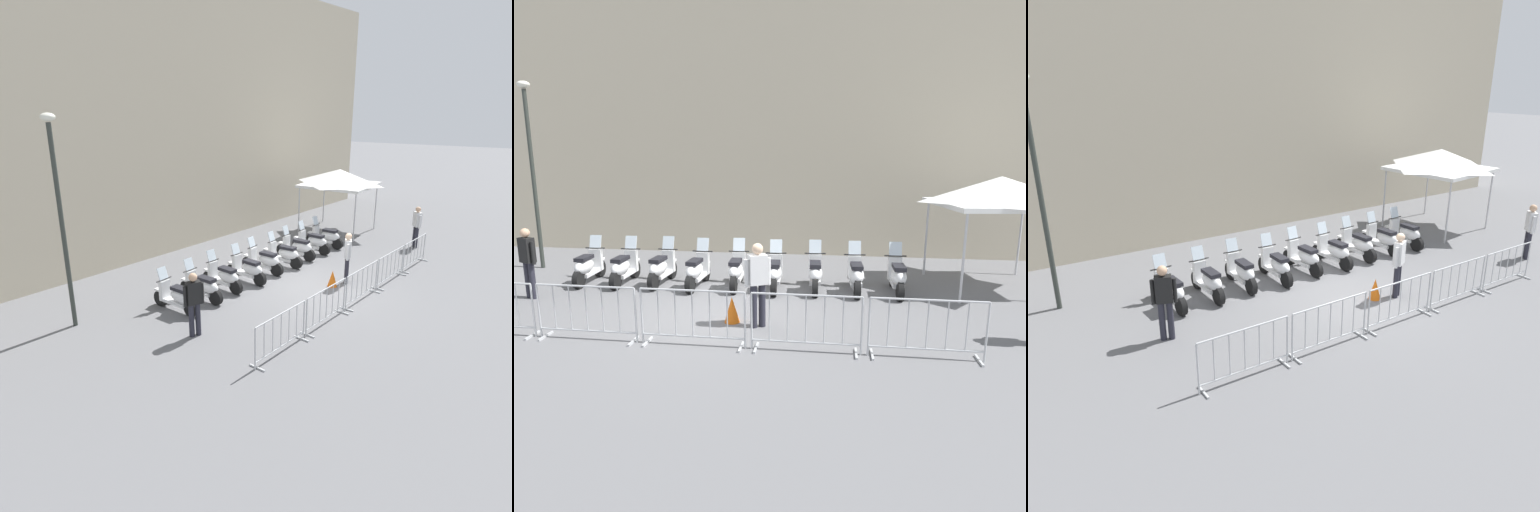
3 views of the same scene
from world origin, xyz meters
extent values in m
plane|color=slate|center=(0.00, 0.00, 0.00)|extent=(120.00, 120.00, 0.00)
cube|color=beige|center=(0.93, 7.67, 5.32)|extent=(28.09, 5.75, 10.64)
cylinder|color=black|center=(-3.79, 3.17, 0.24)|extent=(0.17, 0.49, 0.48)
cylinder|color=black|center=(-3.88, 1.94, 0.24)|extent=(0.17, 0.49, 0.48)
cube|color=white|center=(-3.84, 2.56, 0.28)|extent=(0.34, 0.88, 0.10)
ellipsoid|color=white|center=(-3.85, 2.28, 0.52)|extent=(0.42, 0.86, 0.40)
cube|color=black|center=(-3.85, 2.31, 0.74)|extent=(0.32, 0.62, 0.10)
cube|color=white|center=(-3.81, 2.99, 0.55)|extent=(0.35, 0.16, 0.60)
cylinder|color=black|center=(-3.81, 2.99, 0.88)|extent=(0.56, 0.07, 0.04)
cube|color=silver|center=(-3.80, 3.04, 1.06)|extent=(0.33, 0.16, 0.35)
cube|color=white|center=(-3.79, 3.17, 0.51)|extent=(0.22, 0.33, 0.06)
cylinder|color=black|center=(-2.75, 3.07, 0.24)|extent=(0.19, 0.49, 0.48)
cylinder|color=black|center=(-2.87, 1.83, 0.24)|extent=(0.19, 0.49, 0.48)
cube|color=white|center=(-2.81, 2.45, 0.28)|extent=(0.37, 0.89, 0.10)
ellipsoid|color=white|center=(-2.84, 2.17, 0.52)|extent=(0.44, 0.87, 0.40)
cube|color=black|center=(-2.84, 2.20, 0.74)|extent=(0.34, 0.63, 0.10)
cube|color=white|center=(-2.77, 2.88, 0.55)|extent=(0.35, 0.17, 0.60)
cylinder|color=black|center=(-2.77, 2.88, 0.88)|extent=(0.56, 0.09, 0.04)
cube|color=silver|center=(-2.76, 2.93, 1.06)|extent=(0.33, 0.17, 0.35)
cube|color=white|center=(-2.75, 3.07, 0.51)|extent=(0.23, 0.34, 0.06)
cylinder|color=black|center=(-1.68, 3.03, 0.24)|extent=(0.21, 0.50, 0.48)
cylinder|color=black|center=(-1.88, 1.80, 0.24)|extent=(0.21, 0.50, 0.48)
cube|color=white|center=(-1.78, 2.41, 0.28)|extent=(0.41, 0.90, 0.10)
ellipsoid|color=white|center=(-1.82, 2.14, 0.52)|extent=(0.49, 0.89, 0.40)
cube|color=black|center=(-1.82, 2.17, 0.74)|extent=(0.37, 0.64, 0.10)
cube|color=white|center=(-1.71, 2.84, 0.55)|extent=(0.36, 0.19, 0.60)
cylinder|color=black|center=(-1.71, 2.84, 0.88)|extent=(0.56, 0.12, 0.04)
cube|color=silver|center=(-1.70, 2.89, 1.06)|extent=(0.34, 0.19, 0.35)
cube|color=white|center=(-1.68, 3.03, 0.51)|extent=(0.25, 0.35, 0.06)
cylinder|color=black|center=(-0.68, 2.77, 0.24)|extent=(0.21, 0.50, 0.48)
cylinder|color=black|center=(-0.87, 1.55, 0.24)|extent=(0.21, 0.50, 0.48)
cube|color=white|center=(-0.77, 2.16, 0.28)|extent=(0.41, 0.90, 0.10)
ellipsoid|color=white|center=(-0.82, 1.88, 0.52)|extent=(0.49, 0.89, 0.40)
cube|color=black|center=(-0.81, 1.91, 0.74)|extent=(0.37, 0.64, 0.10)
cube|color=white|center=(-0.71, 2.59, 0.55)|extent=(0.36, 0.19, 0.60)
cylinder|color=black|center=(-0.71, 2.59, 0.88)|extent=(0.56, 0.12, 0.04)
cube|color=silver|center=(-0.70, 2.64, 1.06)|extent=(0.34, 0.19, 0.35)
cube|color=white|center=(-0.68, 2.77, 0.51)|extent=(0.25, 0.35, 0.06)
cylinder|color=black|center=(0.30, 2.78, 0.24)|extent=(0.17, 0.49, 0.48)
cylinder|color=black|center=(0.23, 1.54, 0.24)|extent=(0.17, 0.49, 0.48)
cube|color=white|center=(0.26, 2.16, 0.28)|extent=(0.33, 0.88, 0.10)
ellipsoid|color=white|center=(0.25, 1.88, 0.52)|extent=(0.41, 0.86, 0.40)
cube|color=black|center=(0.25, 1.91, 0.74)|extent=(0.31, 0.61, 0.10)
cube|color=white|center=(0.29, 2.59, 0.55)|extent=(0.35, 0.16, 0.60)
cylinder|color=black|center=(0.29, 2.59, 0.88)|extent=(0.56, 0.07, 0.04)
cube|color=silver|center=(0.29, 2.64, 1.06)|extent=(0.33, 0.16, 0.35)
cube|color=white|center=(0.30, 2.78, 0.51)|extent=(0.22, 0.33, 0.06)
cylinder|color=black|center=(1.31, 2.56, 0.24)|extent=(0.17, 0.49, 0.48)
cylinder|color=black|center=(1.24, 1.32, 0.24)|extent=(0.17, 0.49, 0.48)
cube|color=white|center=(1.27, 1.94, 0.28)|extent=(0.33, 0.88, 0.10)
ellipsoid|color=white|center=(1.26, 1.66, 0.52)|extent=(0.40, 0.86, 0.40)
cube|color=black|center=(1.26, 1.69, 0.74)|extent=(0.31, 0.61, 0.10)
cube|color=white|center=(1.30, 2.37, 0.55)|extent=(0.35, 0.16, 0.60)
cylinder|color=black|center=(1.30, 2.37, 0.88)|extent=(0.56, 0.07, 0.04)
cube|color=silver|center=(1.30, 2.42, 1.06)|extent=(0.33, 0.16, 0.35)
cube|color=white|center=(1.31, 2.56, 0.51)|extent=(0.22, 0.33, 0.06)
cylinder|color=black|center=(2.35, 2.53, 0.24)|extent=(0.17, 0.49, 0.48)
cylinder|color=black|center=(2.26, 1.29, 0.24)|extent=(0.17, 0.49, 0.48)
cube|color=white|center=(2.30, 1.91, 0.28)|extent=(0.34, 0.89, 0.10)
ellipsoid|color=white|center=(2.28, 1.63, 0.52)|extent=(0.42, 0.86, 0.40)
cube|color=black|center=(2.29, 1.66, 0.74)|extent=(0.32, 0.62, 0.10)
cube|color=white|center=(2.34, 2.34, 0.55)|extent=(0.35, 0.16, 0.60)
cylinder|color=black|center=(2.34, 2.34, 0.88)|extent=(0.56, 0.08, 0.04)
cube|color=silver|center=(2.34, 2.39, 1.06)|extent=(0.33, 0.16, 0.35)
cube|color=white|center=(2.35, 2.53, 0.51)|extent=(0.22, 0.33, 0.06)
cylinder|color=black|center=(3.37, 2.38, 0.24)|extent=(0.18, 0.49, 0.48)
cylinder|color=black|center=(3.27, 1.14, 0.24)|extent=(0.18, 0.49, 0.48)
cube|color=white|center=(3.32, 1.76, 0.28)|extent=(0.35, 0.89, 0.10)
ellipsoid|color=white|center=(3.30, 1.48, 0.52)|extent=(0.43, 0.87, 0.40)
cube|color=black|center=(3.30, 1.51, 0.74)|extent=(0.33, 0.62, 0.10)
cube|color=white|center=(3.36, 2.19, 0.55)|extent=(0.35, 0.17, 0.60)
cylinder|color=black|center=(3.36, 2.19, 0.88)|extent=(0.56, 0.08, 0.04)
cube|color=silver|center=(3.36, 2.24, 1.06)|extent=(0.33, 0.17, 0.35)
cube|color=white|center=(3.37, 2.38, 0.51)|extent=(0.23, 0.34, 0.06)
cylinder|color=black|center=(4.41, 2.25, 0.24)|extent=(0.19, 0.49, 0.48)
cylinder|color=black|center=(4.28, 1.02, 0.24)|extent=(0.19, 0.49, 0.48)
cube|color=white|center=(4.34, 1.63, 0.28)|extent=(0.37, 0.89, 0.10)
ellipsoid|color=white|center=(4.31, 1.36, 0.52)|extent=(0.45, 0.87, 0.40)
cube|color=black|center=(4.32, 1.39, 0.74)|extent=(0.34, 0.63, 0.10)
cube|color=white|center=(4.39, 2.07, 0.55)|extent=(0.35, 0.18, 0.60)
cylinder|color=black|center=(4.39, 2.07, 0.88)|extent=(0.56, 0.10, 0.04)
cube|color=silver|center=(4.40, 2.11, 1.06)|extent=(0.33, 0.17, 0.35)
cube|color=white|center=(4.41, 2.25, 0.51)|extent=(0.23, 0.34, 0.06)
cube|color=#B2B5B7|center=(-3.39, -1.31, 0.02)|extent=(0.09, 0.44, 0.04)
cylinder|color=#B2B5B7|center=(-3.31, -1.32, 0.53)|extent=(0.04, 0.04, 1.05)
cylinder|color=#B2B5B7|center=(-3.63, -1.29, 0.61)|extent=(0.02, 0.02, 0.87)
cube|color=#B2B5B7|center=(-3.12, -1.35, 0.02)|extent=(0.09, 0.44, 0.04)
cube|color=#B2B5B7|center=(-1.36, -1.56, 0.02)|extent=(0.09, 0.44, 0.04)
cylinder|color=#B2B5B7|center=(-3.20, -1.34, 0.53)|extent=(0.04, 0.04, 1.05)
cylinder|color=#B2B5B7|center=(-1.28, -1.57, 0.53)|extent=(0.04, 0.04, 1.05)
cylinder|color=#B2B5B7|center=(-2.24, -1.45, 1.05)|extent=(1.92, 0.27, 0.04)
cylinder|color=#B2B5B7|center=(-2.24, -1.45, 0.18)|extent=(1.92, 0.27, 0.04)
cylinder|color=#B2B5B7|center=(-2.88, -1.38, 0.61)|extent=(0.02, 0.02, 0.87)
cylinder|color=#B2B5B7|center=(-2.56, -1.42, 0.61)|extent=(0.02, 0.02, 0.87)
cylinder|color=#B2B5B7|center=(-2.24, -1.45, 0.61)|extent=(0.02, 0.02, 0.87)
cylinder|color=#B2B5B7|center=(-1.92, -1.49, 0.61)|extent=(0.02, 0.02, 0.87)
cylinder|color=#B2B5B7|center=(-1.60, -1.53, 0.61)|extent=(0.02, 0.02, 0.87)
cube|color=#B2B5B7|center=(-1.09, -1.59, 0.02)|extent=(0.09, 0.44, 0.04)
cube|color=#B2B5B7|center=(0.67, -1.81, 0.02)|extent=(0.09, 0.44, 0.04)
cylinder|color=#B2B5B7|center=(-1.16, -1.59, 0.53)|extent=(0.04, 0.04, 1.05)
cylinder|color=#B2B5B7|center=(0.75, -1.82, 0.53)|extent=(0.04, 0.04, 1.05)
cylinder|color=#B2B5B7|center=(-0.21, -1.70, 1.05)|extent=(1.92, 0.27, 0.04)
cylinder|color=#B2B5B7|center=(-0.21, -1.70, 0.18)|extent=(1.92, 0.27, 0.04)
cylinder|color=#B2B5B7|center=(-0.84, -1.62, 0.61)|extent=(0.02, 0.02, 0.87)
cylinder|color=#B2B5B7|center=(-0.53, -1.66, 0.61)|extent=(0.02, 0.02, 0.87)
cylinder|color=#B2B5B7|center=(-0.21, -1.70, 0.61)|extent=(0.02, 0.02, 0.87)
cylinder|color=#B2B5B7|center=(0.11, -1.74, 0.61)|extent=(0.02, 0.02, 0.87)
cylinder|color=#B2B5B7|center=(0.43, -1.78, 0.61)|extent=(0.02, 0.02, 0.87)
cube|color=#B2B5B7|center=(0.95, -1.84, 0.02)|extent=(0.09, 0.44, 0.04)
cube|color=#B2B5B7|center=(2.71, -2.05, 0.02)|extent=(0.09, 0.44, 0.04)
cylinder|color=#B2B5B7|center=(0.87, -1.83, 0.53)|extent=(0.04, 0.04, 1.05)
cylinder|color=#B2B5B7|center=(2.78, -2.06, 0.53)|extent=(0.04, 0.04, 1.05)
cylinder|color=#B2B5B7|center=(1.83, -1.95, 1.05)|extent=(1.92, 0.27, 0.04)
cylinder|color=#B2B5B7|center=(1.83, -1.95, 0.18)|extent=(1.92, 0.27, 0.04)
cylinder|color=#B2B5B7|center=(1.19, -1.87, 0.61)|extent=(0.02, 0.02, 0.87)
cylinder|color=#B2B5B7|center=(1.51, -1.91, 0.61)|extent=(0.02, 0.02, 0.87)
cylinder|color=#B2B5B7|center=(1.83, -1.95, 0.61)|extent=(0.02, 0.02, 0.87)
cylinder|color=#B2B5B7|center=(2.15, -1.99, 0.61)|extent=(0.02, 0.02, 0.87)
cylinder|color=#B2B5B7|center=(2.46, -2.03, 0.61)|extent=(0.02, 0.02, 0.87)
cube|color=#B2B5B7|center=(2.98, -2.09, 0.02)|extent=(0.09, 0.44, 0.04)
cube|color=#B2B5B7|center=(4.74, -2.30, 0.02)|extent=(0.09, 0.44, 0.04)
cylinder|color=#B2B5B7|center=(2.90, -2.08, 0.53)|extent=(0.04, 0.04, 1.05)
cylinder|color=#B2B5B7|center=(4.82, -2.31, 0.53)|extent=(0.04, 0.04, 1.05)
cylinder|color=#B2B5B7|center=(3.86, -2.19, 1.05)|extent=(1.92, 0.27, 0.04)
cylinder|color=#B2B5B7|center=(3.86, -2.19, 0.18)|extent=(1.92, 0.27, 0.04)
cylinder|color=#B2B5B7|center=(3.22, -2.12, 0.61)|extent=(0.02, 0.02, 0.87)
cylinder|color=#B2B5B7|center=(3.54, -2.16, 0.61)|extent=(0.02, 0.02, 0.87)
cylinder|color=#B2B5B7|center=(3.86, -2.19, 0.61)|extent=(0.02, 0.02, 0.87)
cylinder|color=#B2B5B7|center=(4.18, -2.23, 0.61)|extent=(0.02, 0.02, 0.87)
cylinder|color=#B2B5B7|center=(4.50, -2.27, 0.61)|extent=(0.02, 0.02, 0.87)
cylinder|color=#2D332D|center=(-6.01, 4.23, 2.66)|extent=(0.12, 0.12, 5.31)
ellipsoid|color=silver|center=(-6.01, 4.23, 5.43)|extent=(0.36, 0.36, 0.20)
cylinder|color=#23232D|center=(1.02, -0.71, 0.45)|extent=(0.14, 0.14, 0.90)
cylinder|color=#23232D|center=(0.85, -0.77, 0.45)|extent=(0.14, 0.14, 0.90)
cube|color=silver|center=(0.94, -0.74, 1.20)|extent=(0.41, 0.33, 0.60)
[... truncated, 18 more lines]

